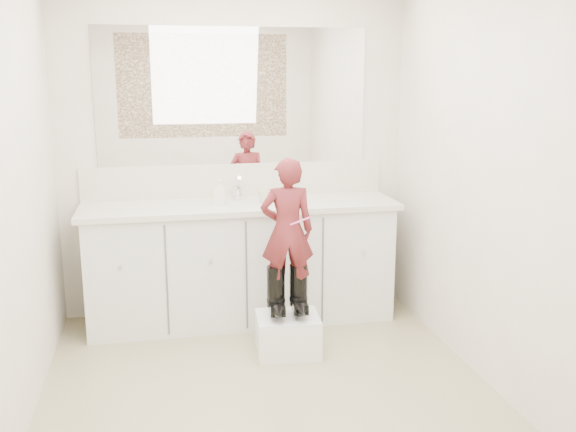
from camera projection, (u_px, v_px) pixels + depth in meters
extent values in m
plane|color=#8E815D|center=(271.00, 397.00, 3.67)|extent=(3.00, 3.00, 0.00)
plane|color=beige|center=(235.00, 156.00, 4.84)|extent=(2.60, 0.00, 2.60)
plane|color=beige|center=(355.00, 279.00, 1.98)|extent=(2.60, 0.00, 2.60)
plane|color=beige|center=(10.00, 201.00, 3.15)|extent=(0.00, 3.00, 3.00)
plane|color=beige|center=(493.00, 183.00, 3.67)|extent=(0.00, 3.00, 3.00)
cube|color=silver|center=(241.00, 264.00, 4.75)|extent=(2.20, 0.55, 0.85)
cube|color=beige|center=(241.00, 206.00, 4.64)|extent=(2.28, 0.58, 0.04)
cube|color=beige|center=(236.00, 180.00, 4.87)|extent=(2.28, 0.03, 0.25)
cube|color=white|center=(234.00, 97.00, 4.73)|extent=(2.00, 0.02, 1.00)
cube|color=#472819|center=(357.00, 132.00, 1.89)|extent=(2.00, 0.01, 1.20)
cylinder|color=silver|center=(238.00, 193.00, 4.78)|extent=(0.08, 0.08, 0.10)
imported|color=beige|center=(265.00, 196.00, 4.66)|extent=(0.12, 0.12, 0.09)
imported|color=white|center=(220.00, 192.00, 4.59)|extent=(0.10, 0.10, 0.18)
cube|color=white|center=(288.00, 334.00, 4.23)|extent=(0.43, 0.37, 0.26)
imported|color=#A23237|center=(287.00, 231.00, 4.09)|extent=(0.36, 0.25, 0.94)
cylinder|color=#EA5B9E|center=(301.00, 221.00, 4.01)|extent=(0.14, 0.02, 0.06)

